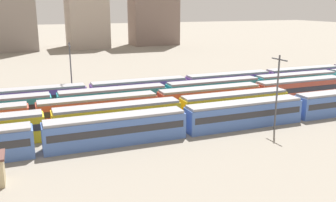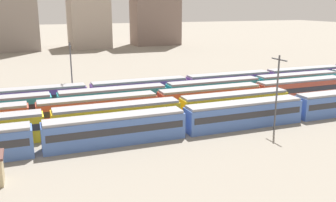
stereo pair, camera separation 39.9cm
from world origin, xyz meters
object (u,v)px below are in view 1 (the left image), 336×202
at_px(train_track_0, 244,114).
at_px(catenary_pole_1, 71,69).
at_px(train_track_1, 118,117).
at_px(train_track_4, 267,79).
at_px(catenary_pole_0, 277,89).
at_px(train_track_2, 157,103).
at_px(train_track_3, 213,90).

xyz_separation_m(train_track_0, catenary_pole_1, (-21.23, 23.91, 4.02)).
relative_size(train_track_1, catenary_pole_1, 5.20).
bearing_deg(train_track_4, catenary_pole_0, -123.57).
relative_size(train_track_2, train_track_3, 0.80).
bearing_deg(train_track_3, train_track_1, -153.25).
distance_m(train_track_0, train_track_2, 14.18).
bearing_deg(train_track_4, catenary_pole_1, 175.57).
bearing_deg(catenary_pole_1, train_track_3, -18.74).
xyz_separation_m(train_track_1, catenary_pole_0, (20.66, -7.97, 3.94)).
relative_size(catenary_pole_0, catenary_pole_1, 0.99).
xyz_separation_m(train_track_4, catenary_pole_0, (-15.64, -23.57, 3.94)).
bearing_deg(train_track_3, train_track_2, -158.05).
distance_m(train_track_1, catenary_pole_1, 19.53).
bearing_deg(train_track_1, train_track_2, 33.93).
distance_m(train_track_1, catenary_pole_0, 22.49).
distance_m(train_track_0, train_track_4, 28.12).
height_order(train_track_2, train_track_3, same).
bearing_deg(catenary_pole_1, train_track_1, -78.34).
relative_size(train_track_2, catenary_pole_1, 6.96).
xyz_separation_m(train_track_1, train_track_4, (36.30, 15.60, 0.00)).
distance_m(train_track_0, catenary_pole_0, 5.83).
height_order(train_track_3, train_track_4, same).
bearing_deg(catenary_pole_0, train_track_4, 56.43).
xyz_separation_m(train_track_1, catenary_pole_1, (-3.86, 18.71, 4.02)).
relative_size(train_track_3, train_track_4, 0.83).
bearing_deg(train_track_4, train_track_1, -156.74).
distance_m(train_track_3, catenary_pole_1, 26.18).
height_order(train_track_3, catenary_pole_1, catenary_pole_1).
xyz_separation_m(train_track_0, catenary_pole_0, (3.29, -2.77, 3.94)).
bearing_deg(train_track_1, catenary_pole_0, -21.10).
relative_size(train_track_0, train_track_1, 1.68).
xyz_separation_m(train_track_2, catenary_pole_0, (12.92, -13.17, 3.94)).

